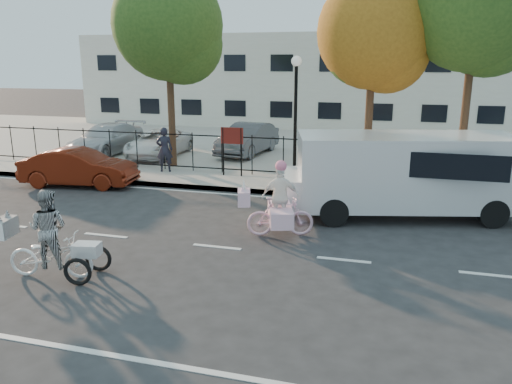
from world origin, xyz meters
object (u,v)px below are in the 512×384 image
(lot_car_b, at_px, (159,143))
(lot_car_c, at_px, (248,139))
(zebra_trike, at_px, (50,244))
(lot_car_a, at_px, (106,139))
(unicorn_bike, at_px, (279,208))
(red_sedan, at_px, (79,168))
(lamppost, at_px, (296,96))
(pedestrian, at_px, (164,150))
(white_van, at_px, (401,172))

(lot_car_b, height_order, lot_car_c, lot_car_c)
(zebra_trike, relative_size, lot_car_b, 0.51)
(lot_car_a, bearing_deg, lot_car_b, 3.53)
(unicorn_bike, bearing_deg, red_sedan, 50.44)
(red_sedan, height_order, lot_car_a, lot_car_a)
(lamppost, bearing_deg, pedestrian, 180.00)
(unicorn_bike, bearing_deg, zebra_trike, 115.67)
(zebra_trike, bearing_deg, lot_car_b, 6.48)
(red_sedan, xyz_separation_m, lot_car_c, (4.20, 6.84, 0.19))
(unicorn_bike, xyz_separation_m, red_sedan, (-8.00, 3.22, -0.06))
(unicorn_bike, relative_size, red_sedan, 0.49)
(zebra_trike, height_order, unicorn_bike, unicorn_bike)
(white_van, bearing_deg, lamppost, 126.48)
(red_sedan, relative_size, lot_car_a, 0.86)
(zebra_trike, relative_size, red_sedan, 0.54)
(red_sedan, bearing_deg, lot_car_a, 14.36)
(lot_car_a, bearing_deg, lamppost, -15.37)
(zebra_trike, xyz_separation_m, red_sedan, (-4.10, 6.90, -0.05))
(pedestrian, height_order, lot_car_b, pedestrian)
(lamppost, height_order, white_van, lamppost)
(unicorn_bike, distance_m, white_van, 3.96)
(zebra_trike, bearing_deg, lot_car_c, -10.46)
(unicorn_bike, height_order, lot_car_a, unicorn_bike)
(unicorn_bike, xyz_separation_m, lot_car_c, (-3.80, 10.05, 0.13))
(lot_car_a, bearing_deg, white_van, -22.67)
(lot_car_b, xyz_separation_m, lot_car_c, (3.72, 1.51, 0.11))
(lamppost, height_order, pedestrian, lamppost)
(lot_car_c, bearing_deg, lot_car_a, -158.37)
(white_van, distance_m, lot_car_b, 12.02)
(zebra_trike, height_order, lot_car_b, zebra_trike)
(zebra_trike, distance_m, lot_car_a, 13.63)
(lamppost, relative_size, zebra_trike, 2.00)
(red_sedan, xyz_separation_m, pedestrian, (2.18, 2.39, 0.35))
(red_sedan, bearing_deg, lamppost, -79.53)
(lot_car_a, height_order, lot_car_b, lot_car_a)
(white_van, distance_m, pedestrian, 9.25)
(unicorn_bike, height_order, lot_car_c, unicorn_bike)
(lot_car_c, bearing_deg, pedestrian, -107.15)
(zebra_trike, distance_m, unicorn_bike, 5.37)
(pedestrian, distance_m, lot_car_c, 4.89)
(unicorn_bike, relative_size, pedestrian, 1.15)
(pedestrian, bearing_deg, lot_car_a, -52.33)
(pedestrian, bearing_deg, white_van, 142.14)
(zebra_trike, distance_m, white_van, 9.30)
(red_sedan, distance_m, lot_car_a, 5.64)
(white_van, height_order, lot_car_a, white_van)
(unicorn_bike, relative_size, lot_car_a, 0.42)
(unicorn_bike, height_order, red_sedan, unicorn_bike)
(lot_car_b, bearing_deg, white_van, -32.37)
(zebra_trike, xyz_separation_m, pedestrian, (-1.92, 9.29, 0.29))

